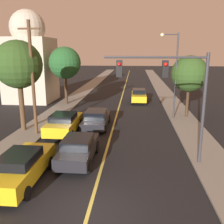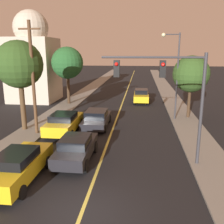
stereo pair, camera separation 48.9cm
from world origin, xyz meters
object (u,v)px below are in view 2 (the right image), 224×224
at_px(tree_left_far, 19,65).
at_px(tree_right_near, 191,74).
at_px(streetlamp_right, 174,66).
at_px(car_near_lane_front, 76,148).
at_px(car_near_lane_second, 97,118).
at_px(traffic_signal_mast, 169,85).
at_px(tree_left_near, 67,63).
at_px(utility_pole_left, 33,77).
at_px(car_far_oncoming, 141,96).
at_px(car_outer_lane_front, 18,166).
at_px(domed_building_left, 33,60).
at_px(car_outer_lane_second, 64,123).

distance_m(tree_left_far, tree_right_near, 14.96).
bearing_deg(streetlamp_right, car_near_lane_front, -123.66).
xyz_separation_m(car_near_lane_second, traffic_signal_mast, (5.15, -6.55, 3.79)).
bearing_deg(tree_left_near, traffic_signal_mast, -56.47).
relative_size(car_near_lane_second, tree_right_near, 0.83).
bearing_deg(utility_pole_left, car_far_oncoming, 59.10).
height_order(car_outer_lane_front, utility_pole_left, utility_pole_left).
distance_m(car_near_lane_second, traffic_signal_mast, 9.16).
xyz_separation_m(car_near_lane_front, car_outer_lane_front, (-2.25, -2.60, 0.02)).
relative_size(utility_pole_left, domed_building_left, 0.74).
xyz_separation_m(car_near_lane_front, tree_right_near, (8.23, 10.59, 3.42)).
bearing_deg(utility_pole_left, domed_building_left, 113.43).
height_order(car_near_lane_front, streetlamp_right, streetlamp_right).
bearing_deg(car_outer_lane_second, tree_right_near, 28.30).
bearing_deg(tree_right_near, streetlamp_right, -155.83).
xyz_separation_m(streetlamp_right, domed_building_left, (-16.50, 7.62, 0.16)).
height_order(utility_pole_left, tree_left_near, utility_pole_left).
xyz_separation_m(car_far_oncoming, streetlamp_right, (2.81, -7.92, 4.16)).
bearing_deg(car_near_lane_front, traffic_signal_mast, 3.13).
relative_size(car_near_lane_second, tree_left_near, 0.72).
relative_size(streetlamp_right, tree_right_near, 1.33).
bearing_deg(car_far_oncoming, tree_right_near, 122.13).
bearing_deg(car_outer_lane_second, car_far_oncoming, 64.97).
distance_m(tree_left_near, domed_building_left, 5.33).
distance_m(car_outer_lane_front, tree_right_near, 17.18).
height_order(streetlamp_right, tree_left_near, streetlamp_right).
bearing_deg(car_far_oncoming, domed_building_left, 1.27).
distance_m(car_near_lane_front, car_outer_lane_second, 5.43).
xyz_separation_m(car_near_lane_second, domed_building_left, (-9.95, 10.61, 4.43)).
relative_size(car_near_lane_second, car_outer_lane_front, 0.97).
bearing_deg(tree_left_far, utility_pole_left, -31.21).
distance_m(streetlamp_right, tree_right_near, 2.01).
relative_size(car_outer_lane_front, domed_building_left, 0.44).
distance_m(car_near_lane_second, car_outer_lane_front, 9.70).
relative_size(car_outer_lane_front, utility_pole_left, 0.59).
xyz_separation_m(car_near_lane_front, utility_pole_left, (-4.28, 4.36, 3.64)).
height_order(traffic_signal_mast, tree_right_near, traffic_signal_mast).
height_order(car_far_oncoming, utility_pole_left, utility_pole_left).
relative_size(tree_left_near, tree_right_near, 1.15).
xyz_separation_m(car_outer_lane_second, utility_pole_left, (-2.03, -0.58, 3.59)).
bearing_deg(domed_building_left, streetlamp_right, -24.79).
bearing_deg(traffic_signal_mast, car_far_oncoming, 94.64).
bearing_deg(streetlamp_right, car_outer_lane_second, -150.94).
height_order(car_near_lane_second, tree_left_far, tree_left_far).
xyz_separation_m(car_near_lane_front, car_near_lane_second, (0.00, 6.83, -0.06)).
bearing_deg(domed_building_left, tree_right_near, -20.67).
bearing_deg(car_near_lane_front, car_outer_lane_second, 114.47).
relative_size(streetlamp_right, tree_left_near, 1.16).
xyz_separation_m(car_near_lane_second, tree_left_far, (-5.69, -1.62, 4.53)).
bearing_deg(tree_right_near, tree_left_far, -158.89).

